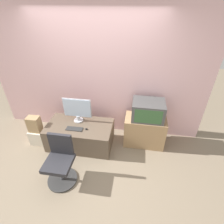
% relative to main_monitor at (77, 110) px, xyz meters
% --- Properties ---
extents(ground_plane, '(12.00, 12.00, 0.00)m').
position_rel_main_monitor_xyz_m(ground_plane, '(0.30, -0.86, -0.76)').
color(ground_plane, '#7F705B').
extents(wall_back, '(4.40, 0.05, 2.60)m').
position_rel_main_monitor_xyz_m(wall_back, '(0.30, 0.46, 0.54)').
color(wall_back, beige).
rests_on(wall_back, ground_plane).
extents(desk, '(1.30, 0.70, 0.49)m').
position_rel_main_monitor_xyz_m(desk, '(0.06, -0.16, -0.51)').
color(desk, brown).
rests_on(desk, ground_plane).
extents(side_stand, '(0.80, 0.44, 0.63)m').
position_rel_main_monitor_xyz_m(side_stand, '(1.35, 0.09, -0.44)').
color(side_stand, '#A37F56').
rests_on(side_stand, ground_plane).
extents(main_monitor, '(0.57, 0.19, 0.51)m').
position_rel_main_monitor_xyz_m(main_monitor, '(0.00, 0.00, 0.00)').
color(main_monitor, '#B2B2B7').
rests_on(main_monitor, desk).
extents(keyboard, '(0.32, 0.12, 0.01)m').
position_rel_main_monitor_xyz_m(keyboard, '(0.01, -0.28, -0.26)').
color(keyboard, '#2D2D2D').
rests_on(keyboard, desk).
extents(mouse, '(0.06, 0.04, 0.02)m').
position_rel_main_monitor_xyz_m(mouse, '(0.23, -0.26, -0.25)').
color(mouse, black).
rests_on(mouse, desk).
extents(crt_tv, '(0.60, 0.46, 0.36)m').
position_rel_main_monitor_xyz_m(crt_tv, '(1.37, 0.11, 0.05)').
color(crt_tv, '#474747').
rests_on(crt_tv, side_stand).
extents(office_chair, '(0.49, 0.49, 0.86)m').
position_rel_main_monitor_xyz_m(office_chair, '(0.00, -1.00, -0.38)').
color(office_chair, '#333333').
rests_on(office_chair, ground_plane).
extents(cardboard_box_lower, '(0.29, 0.24, 0.32)m').
position_rel_main_monitor_xyz_m(cardboard_box_lower, '(-0.84, -0.26, -0.60)').
color(cardboard_box_lower, beige).
rests_on(cardboard_box_lower, ground_plane).
extents(cardboard_box_upper, '(0.24, 0.17, 0.33)m').
position_rel_main_monitor_xyz_m(cardboard_box_upper, '(-0.84, -0.26, -0.27)').
color(cardboard_box_upper, '#A3845B').
rests_on(cardboard_box_upper, cardboard_box_lower).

